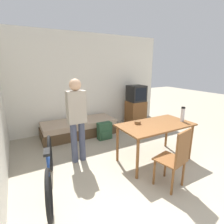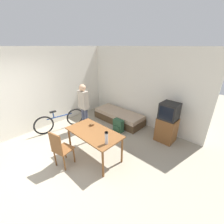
{
  "view_description": "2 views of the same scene",
  "coord_description": "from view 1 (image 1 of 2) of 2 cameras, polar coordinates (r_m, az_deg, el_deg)",
  "views": [
    {
      "loc": [
        -1.72,
        -1.13,
        1.84
      ],
      "look_at": [
        0.01,
        1.99,
        0.88
      ],
      "focal_mm": 28.0,
      "sensor_mm": 36.0,
      "label": 1
    },
    {
      "loc": [
        3.05,
        -0.78,
        2.71
      ],
      "look_at": [
        0.31,
        2.11,
        0.94
      ],
      "focal_mm": 24.0,
      "sensor_mm": 36.0,
      "label": 2
    }
  ],
  "objects": [
    {
      "name": "mate_bowl",
      "position": [
        3.37,
        8.38,
        -3.41
      ],
      "size": [
        0.12,
        0.12,
        0.06
      ],
      "color": "brown",
      "rests_on": "dining_table"
    },
    {
      "name": "bicycle",
      "position": [
        2.9,
        -19.72,
        -17.22
      ],
      "size": [
        0.36,
        1.71,
        0.74
      ],
      "color": "black",
      "rests_on": "ground_plane"
    },
    {
      "name": "wooden_chair",
      "position": [
        2.82,
        20.18,
        -13.55
      ],
      "size": [
        0.47,
        0.47,
        0.97
      ],
      "color": "brown",
      "rests_on": "ground_plane"
    },
    {
      "name": "backpack",
      "position": [
        4.48,
        -2.45,
        -6.17
      ],
      "size": [
        0.36,
        0.21,
        0.44
      ],
      "color": "#284C33",
      "rests_on": "ground_plane"
    },
    {
      "name": "thermos_flask",
      "position": [
        3.71,
        22.1,
        -0.48
      ],
      "size": [
        0.07,
        0.07,
        0.29
      ],
      "color": "#B7B7BC",
      "rests_on": "dining_table"
    },
    {
      "name": "wall_back",
      "position": [
        5.14,
        -9.36,
        9.43
      ],
      "size": [
        5.04,
        0.06,
        2.7
      ],
      "color": "silver",
      "rests_on": "ground_plane"
    },
    {
      "name": "ground_plane",
      "position": [
        2.76,
        23.18,
        -28.2
      ],
      "size": [
        20.0,
        20.0,
        0.0
      ],
      "primitive_type": "plane",
      "color": "#9E937F"
    },
    {
      "name": "daybed",
      "position": [
        4.82,
        -10.66,
        -5.12
      ],
      "size": [
        1.96,
        0.79,
        0.4
      ],
      "color": "#4C3823",
      "rests_on": "ground_plane"
    },
    {
      "name": "dining_table",
      "position": [
        3.46,
        14.01,
        -5.17
      ],
      "size": [
        1.43,
        0.76,
        0.75
      ],
      "color": "brown",
      "rests_on": "ground_plane"
    },
    {
      "name": "person_standing",
      "position": [
        3.31,
        -11.44,
        -1.11
      ],
      "size": [
        0.34,
        0.22,
        1.61
      ],
      "color": "#3D4256",
      "rests_on": "ground_plane"
    },
    {
      "name": "tv",
      "position": [
        5.57,
        7.8,
        2.1
      ],
      "size": [
        0.54,
        0.48,
        1.23
      ],
      "color": "brown",
      "rests_on": "ground_plane"
    }
  ]
}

